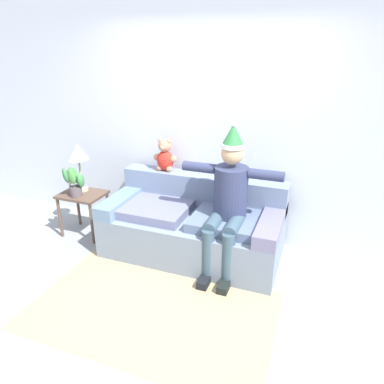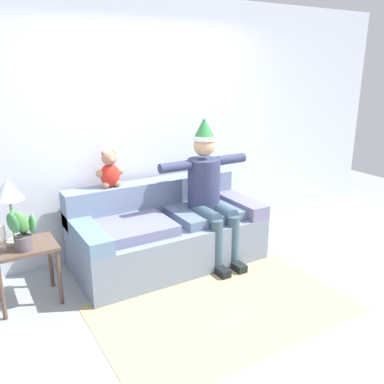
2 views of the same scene
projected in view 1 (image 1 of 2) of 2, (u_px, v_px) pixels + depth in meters
name	position (u px, v px, depth m)	size (l,w,h in m)	color
ground_plane	(155.00, 305.00, 3.21)	(10.00, 10.00, 0.00)	#8F969B
back_wall	(211.00, 124.00, 4.04)	(7.00, 0.10, 2.70)	silver
couch	(194.00, 225.00, 3.95)	(1.92, 0.93, 0.82)	slate
person_seated	(228.00, 198.00, 3.50)	(1.02, 0.77, 1.53)	navy
teddy_bear	(165.00, 156.00, 4.11)	(0.29, 0.17, 0.38)	red
side_table	(83.00, 201.00, 4.29)	(0.52, 0.41, 0.54)	brown
table_lamp	(78.00, 154.00, 4.16)	(0.24, 0.24, 0.58)	#B4B892
potted_plant	(74.00, 181.00, 4.10)	(0.26, 0.23, 0.37)	#584D52
candle_tall	(69.00, 182.00, 4.23)	(0.04, 0.04, 0.21)	beige
area_rug	(152.00, 309.00, 3.16)	(2.15, 1.32, 0.01)	tan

